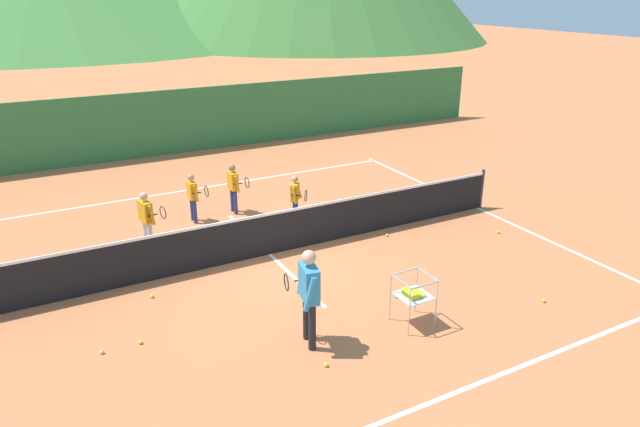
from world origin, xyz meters
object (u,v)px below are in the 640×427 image
(instructor, at_px, (308,289))
(tennis_ball_1, at_px, (498,232))
(tennis_ball_7, at_px, (152,296))
(tennis_ball_4, at_px, (326,365))
(student_2, at_px, (234,184))
(tennis_ball_5, at_px, (140,342))
(tennis_net, at_px, (269,233))
(student_1, at_px, (193,193))
(student_0, at_px, (146,215))
(student_3, at_px, (296,195))
(tennis_ball_6, at_px, (387,235))
(tennis_ball_0, at_px, (396,296))
(ball_cart, at_px, (413,294))
(tennis_ball_2, at_px, (544,301))
(tennis_ball_3, at_px, (102,352))

(instructor, xyz_separation_m, tennis_ball_1, (6.04, 1.90, -0.98))
(tennis_ball_1, distance_m, tennis_ball_7, 8.02)
(tennis_ball_4, xyz_separation_m, tennis_ball_7, (-1.89, 3.41, 0.00))
(student_2, xyz_separation_m, tennis_ball_5, (-3.45, -4.85, -0.75))
(tennis_net, bearing_deg, student_1, 108.77)
(student_0, relative_size, student_2, 1.03)
(student_0, bearing_deg, student_3, -3.19)
(tennis_net, bearing_deg, student_2, 85.61)
(tennis_net, relative_size, tennis_ball_6, 180.19)
(student_0, relative_size, tennis_ball_5, 19.69)
(instructor, distance_m, student_0, 5.18)
(tennis_net, distance_m, tennis_ball_0, 3.21)
(student_2, distance_m, ball_cart, 6.51)
(student_0, distance_m, tennis_ball_5, 3.88)
(tennis_ball_2, height_order, tennis_ball_5, same)
(tennis_ball_5, bearing_deg, tennis_ball_1, 4.04)
(student_3, relative_size, tennis_ball_1, 18.06)
(student_1, bearing_deg, student_3, -30.12)
(tennis_ball_1, bearing_deg, student_2, 139.91)
(student_1, bearing_deg, student_0, -141.61)
(instructor, distance_m, student_1, 6.04)
(instructor, distance_m, tennis_ball_1, 6.41)
(instructor, bearing_deg, tennis_ball_3, 156.85)
(tennis_net, distance_m, ball_cart, 3.88)
(tennis_net, height_order, ball_cart, tennis_net)
(tennis_net, height_order, tennis_ball_0, tennis_net)
(student_2, bearing_deg, tennis_ball_3, -129.94)
(ball_cart, height_order, tennis_ball_5, ball_cart)
(student_1, xyz_separation_m, student_2, (1.10, 0.11, 0.03))
(student_3, distance_m, tennis_ball_0, 4.27)
(student_3, xyz_separation_m, tennis_ball_1, (3.96, -2.87, -0.71))
(ball_cart, bearing_deg, tennis_net, 105.96)
(tennis_ball_6, bearing_deg, tennis_ball_5, -164.29)
(ball_cart, bearing_deg, tennis_ball_1, 27.69)
(student_1, distance_m, tennis_ball_1, 7.45)
(tennis_ball_5, bearing_deg, tennis_ball_4, -39.47)
(instructor, xyz_separation_m, tennis_ball_5, (-2.45, 1.30, -0.98))
(tennis_ball_3, distance_m, tennis_ball_7, 1.81)
(student_2, bearing_deg, tennis_ball_5, -125.39)
(ball_cart, bearing_deg, tennis_ball_3, 161.81)
(ball_cart, xyz_separation_m, tennis_ball_3, (-4.91, 1.61, -0.56))
(ball_cart, distance_m, tennis_ball_3, 5.20)
(instructor, relative_size, tennis_ball_5, 24.90)
(tennis_net, bearing_deg, tennis_ball_2, -49.45)
(student_3, bearing_deg, tennis_net, -134.06)
(instructor, relative_size, student_2, 1.30)
(student_0, xyz_separation_m, student_1, (1.36, 1.07, -0.05))
(student_1, xyz_separation_m, tennis_ball_3, (-2.95, -4.73, -0.72))
(ball_cart, relative_size, tennis_ball_2, 13.22)
(tennis_ball_3, bearing_deg, student_3, 33.90)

